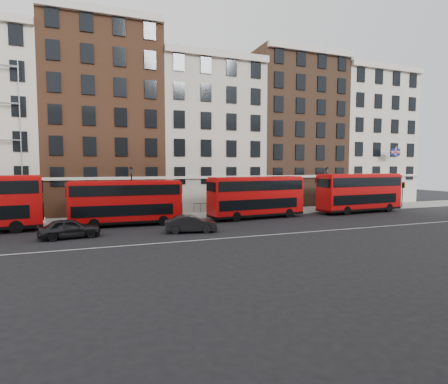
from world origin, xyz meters
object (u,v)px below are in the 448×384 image
object	(u,v)px
bus_c	(256,196)
bus_d	(360,192)
car_front	(191,224)
car_rear	(70,228)
traffic_light	(403,190)
bus_b	(126,202)

from	to	relation	value
bus_c	bus_d	world-z (taller)	bus_d
bus_c	car_front	size ratio (longest dim) A/B	2.47
bus_d	bus_c	bearing A→B (deg)	175.64
car_rear	traffic_light	distance (m)	40.43
bus_d	car_front	bearing A→B (deg)	-170.82
bus_d	bus_b	bearing A→B (deg)	175.63
car_front	traffic_light	distance (m)	31.50
car_rear	car_front	distance (m)	9.31
bus_b	traffic_light	xyz separation A→B (m)	(35.40, 1.64, 0.21)
bus_b	car_rear	size ratio (longest dim) A/B	2.26
bus_b	car_front	distance (m)	7.28
bus_c	traffic_light	xyz separation A→B (m)	(22.17, 1.64, 0.09)
bus_d	car_front	world-z (taller)	bus_d
bus_b	traffic_light	world-z (taller)	bus_b
car_rear	traffic_light	xyz separation A→B (m)	(39.94, 6.04, 1.69)
bus_b	car_front	bearing A→B (deg)	-47.07
car_rear	traffic_light	size ratio (longest dim) A/B	1.35
traffic_light	bus_b	bearing A→B (deg)	-177.35
car_rear	car_front	xyz separation A→B (m)	(9.27, -0.92, -0.04)
bus_d	traffic_light	size ratio (longest dim) A/B	3.41
bus_c	traffic_light	size ratio (longest dim) A/B	3.25
bus_d	car_rear	world-z (taller)	bus_d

